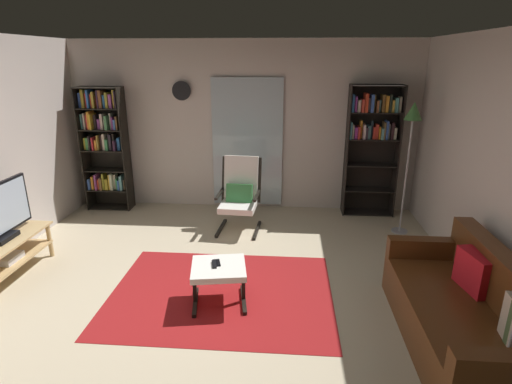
{
  "coord_description": "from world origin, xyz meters",
  "views": [
    {
      "loc": [
        0.69,
        -3.4,
        2.34
      ],
      "look_at": [
        0.34,
        1.1,
        0.83
      ],
      "focal_mm": 28.48,
      "sensor_mm": 36.0,
      "label": 1
    }
  ],
  "objects_px": {
    "lounge_armchair": "(240,192)",
    "ottoman": "(219,272)",
    "wall_clock": "(182,91)",
    "floor_lamp_by_shelf": "(412,125)",
    "cell_phone": "(217,263)",
    "tv_remote": "(214,264)",
    "leather_sofa": "(468,316)",
    "bookshelf_near_tv": "(105,143)",
    "bookshelf_near_sofa": "(372,138)",
    "tv_stand": "(5,253)"
  },
  "relations": [
    {
      "from": "lounge_armchair",
      "to": "ottoman",
      "type": "xyz_separation_m",
      "value": [
        0.01,
        -1.89,
        -0.19
      ]
    },
    {
      "from": "ottoman",
      "to": "wall_clock",
      "type": "height_order",
      "value": "wall_clock"
    },
    {
      "from": "lounge_armchair",
      "to": "floor_lamp_by_shelf",
      "type": "bearing_deg",
      "value": 0.69
    },
    {
      "from": "cell_phone",
      "to": "wall_clock",
      "type": "relative_size",
      "value": 0.48
    },
    {
      "from": "tv_remote",
      "to": "wall_clock",
      "type": "xyz_separation_m",
      "value": [
        -0.94,
        2.75,
        1.43
      ]
    },
    {
      "from": "leather_sofa",
      "to": "ottoman",
      "type": "distance_m",
      "value": 2.21
    },
    {
      "from": "tv_remote",
      "to": "floor_lamp_by_shelf",
      "type": "xyz_separation_m",
      "value": [
        2.29,
        1.91,
        1.08
      ]
    },
    {
      "from": "leather_sofa",
      "to": "tv_remote",
      "type": "bearing_deg",
      "value": 167.41
    },
    {
      "from": "lounge_armchair",
      "to": "tv_remote",
      "type": "bearing_deg",
      "value": -91.0
    },
    {
      "from": "leather_sofa",
      "to": "cell_phone",
      "type": "distance_m",
      "value": 2.25
    },
    {
      "from": "ottoman",
      "to": "floor_lamp_by_shelf",
      "type": "relative_size",
      "value": 0.33
    },
    {
      "from": "bookshelf_near_tv",
      "to": "cell_phone",
      "type": "relative_size",
      "value": 13.72
    },
    {
      "from": "bookshelf_near_sofa",
      "to": "lounge_armchair",
      "type": "distance_m",
      "value": 2.15
    },
    {
      "from": "tv_stand",
      "to": "ottoman",
      "type": "distance_m",
      "value": 2.45
    },
    {
      "from": "bookshelf_near_sofa",
      "to": "tv_remote",
      "type": "height_order",
      "value": "bookshelf_near_sofa"
    },
    {
      "from": "lounge_armchair",
      "to": "ottoman",
      "type": "bearing_deg",
      "value": -89.7
    },
    {
      "from": "lounge_armchair",
      "to": "floor_lamp_by_shelf",
      "type": "relative_size",
      "value": 0.57
    },
    {
      "from": "bookshelf_near_sofa",
      "to": "leather_sofa",
      "type": "bearing_deg",
      "value": -85.2
    },
    {
      "from": "tv_remote",
      "to": "floor_lamp_by_shelf",
      "type": "relative_size",
      "value": 0.08
    },
    {
      "from": "cell_phone",
      "to": "bookshelf_near_tv",
      "type": "bearing_deg",
      "value": 115.14
    },
    {
      "from": "bookshelf_near_sofa",
      "to": "leather_sofa",
      "type": "relative_size",
      "value": 1.08
    },
    {
      "from": "cell_phone",
      "to": "floor_lamp_by_shelf",
      "type": "distance_m",
      "value": 3.14
    },
    {
      "from": "cell_phone",
      "to": "floor_lamp_by_shelf",
      "type": "relative_size",
      "value": 0.08
    },
    {
      "from": "lounge_armchair",
      "to": "cell_phone",
      "type": "height_order",
      "value": "lounge_armchair"
    },
    {
      "from": "tv_stand",
      "to": "tv_remote",
      "type": "distance_m",
      "value": 2.41
    },
    {
      "from": "bookshelf_near_tv",
      "to": "leather_sofa",
      "type": "height_order",
      "value": "bookshelf_near_tv"
    },
    {
      "from": "bookshelf_near_tv",
      "to": "floor_lamp_by_shelf",
      "type": "height_order",
      "value": "bookshelf_near_tv"
    },
    {
      "from": "lounge_armchair",
      "to": "floor_lamp_by_shelf",
      "type": "xyz_separation_m",
      "value": [
        2.25,
        0.03,
        0.97
      ]
    },
    {
      "from": "bookshelf_near_tv",
      "to": "floor_lamp_by_shelf",
      "type": "xyz_separation_m",
      "value": [
        4.44,
        -0.64,
        0.44
      ]
    },
    {
      "from": "cell_phone",
      "to": "ottoman",
      "type": "bearing_deg",
      "value": -75.53
    },
    {
      "from": "bookshelf_near_sofa",
      "to": "cell_phone",
      "type": "bearing_deg",
      "value": -126.49
    },
    {
      "from": "wall_clock",
      "to": "bookshelf_near_sofa",
      "type": "bearing_deg",
      "value": -2.32
    },
    {
      "from": "floor_lamp_by_shelf",
      "to": "wall_clock",
      "type": "xyz_separation_m",
      "value": [
        -3.23,
        0.84,
        0.35
      ]
    },
    {
      "from": "floor_lamp_by_shelf",
      "to": "lounge_armchair",
      "type": "bearing_deg",
      "value": -179.31
    },
    {
      "from": "lounge_armchair",
      "to": "wall_clock",
      "type": "bearing_deg",
      "value": 138.38
    },
    {
      "from": "tv_stand",
      "to": "bookshelf_near_sofa",
      "type": "height_order",
      "value": "bookshelf_near_sofa"
    },
    {
      "from": "leather_sofa",
      "to": "floor_lamp_by_shelf",
      "type": "height_order",
      "value": "floor_lamp_by_shelf"
    },
    {
      "from": "bookshelf_near_tv",
      "to": "lounge_armchair",
      "type": "height_order",
      "value": "bookshelf_near_tv"
    },
    {
      "from": "bookshelf_near_sofa",
      "to": "ottoman",
      "type": "bearing_deg",
      "value": -125.64
    },
    {
      "from": "leather_sofa",
      "to": "lounge_armchair",
      "type": "bearing_deg",
      "value": 132.34
    },
    {
      "from": "bookshelf_near_tv",
      "to": "tv_stand",
      "type": "bearing_deg",
      "value": -95.94
    },
    {
      "from": "lounge_armchair",
      "to": "tv_remote",
      "type": "distance_m",
      "value": 1.89
    },
    {
      "from": "cell_phone",
      "to": "bookshelf_near_sofa",
      "type": "bearing_deg",
      "value": 37.93
    },
    {
      "from": "bookshelf_near_sofa",
      "to": "leather_sofa",
      "type": "height_order",
      "value": "bookshelf_near_sofa"
    },
    {
      "from": "bookshelf_near_tv",
      "to": "bookshelf_near_sofa",
      "type": "xyz_separation_m",
      "value": [
        4.09,
        0.08,
        0.13
      ]
    },
    {
      "from": "bookshelf_near_sofa",
      "to": "wall_clock",
      "type": "bearing_deg",
      "value": 177.68
    },
    {
      "from": "tv_remote",
      "to": "wall_clock",
      "type": "height_order",
      "value": "wall_clock"
    },
    {
      "from": "bookshelf_near_tv",
      "to": "floor_lamp_by_shelf",
      "type": "relative_size",
      "value": 1.07
    },
    {
      "from": "tv_stand",
      "to": "wall_clock",
      "type": "bearing_deg",
      "value": 59.31
    },
    {
      "from": "bookshelf_near_tv",
      "to": "bookshelf_near_sofa",
      "type": "distance_m",
      "value": 4.09
    }
  ]
}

